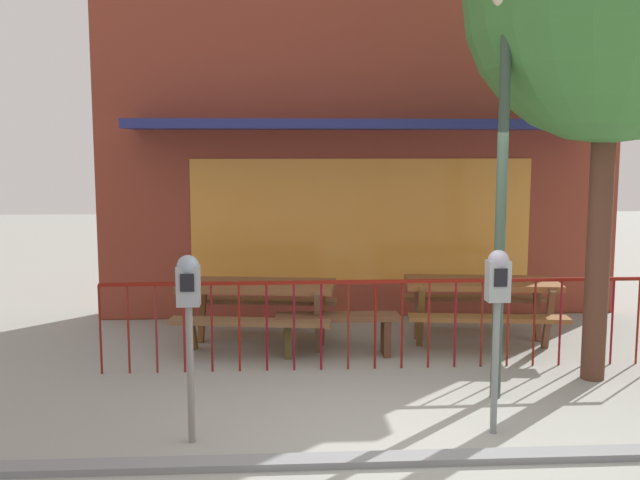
{
  "coord_description": "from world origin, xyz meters",
  "views": [
    {
      "loc": [
        -1.2,
        -5.64,
        2.39
      ],
      "look_at": [
        -0.71,
        2.33,
        1.35
      ],
      "focal_mm": 41.1,
      "sensor_mm": 36.0,
      "label": 1
    }
  ],
  "objects": [
    {
      "name": "parking_meter_near",
      "position": [
        0.6,
        0.11,
        1.19
      ],
      "size": [
        0.18,
        0.17,
        1.54
      ],
      "color": "slate",
      "rests_on": "ground"
    },
    {
      "name": "patio_fence_front",
      "position": [
        0.0,
        1.93,
        0.66
      ],
      "size": [
        6.09,
        0.04,
        0.97
      ],
      "color": "maroon",
      "rests_on": "ground"
    },
    {
      "name": "patio_bench",
      "position": [
        -0.51,
        2.45,
        0.35
      ],
      "size": [
        1.41,
        0.34,
        0.48
      ],
      "color": "brown",
      "rests_on": "ground"
    },
    {
      "name": "parking_meter_far",
      "position": [
        -1.89,
        0.08,
        1.18
      ],
      "size": [
        0.18,
        0.17,
        1.53
      ],
      "color": "gray",
      "rests_on": "ground"
    },
    {
      "name": "picnic_table_left",
      "position": [
        -1.41,
        2.86,
        0.61
      ],
      "size": [
        1.98,
        1.61,
        0.79
      ],
      "color": "brown",
      "rests_on": "ground"
    },
    {
      "name": "street_lamp",
      "position": [
        0.88,
        0.96,
        2.52
      ],
      "size": [
        0.28,
        0.28,
        3.84
      ],
      "color": "#314537",
      "rests_on": "ground"
    },
    {
      "name": "pub_storefront",
      "position": [
        0.0,
        4.58,
        2.56
      ],
      "size": [
        7.22,
        1.48,
        5.16
      ],
      "color": "#512010",
      "rests_on": "ground"
    },
    {
      "name": "curb_edge",
      "position": [
        0.0,
        -0.41,
        0.0
      ],
      "size": [
        10.11,
        0.2,
        0.11
      ],
      "primitive_type": "cube",
      "color": "gray",
      "rests_on": "ground"
    },
    {
      "name": "picnic_table_right",
      "position": [
        1.26,
        2.86,
        0.61
      ],
      "size": [
        1.95,
        1.57,
        0.79
      ],
      "color": "brown",
      "rests_on": "ground"
    },
    {
      "name": "ground",
      "position": [
        0.0,
        0.0,
        0.0
      ],
      "size": [
        40.0,
        40.0,
        0.0
      ],
      "primitive_type": "plane",
      "color": "gray"
    }
  ]
}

